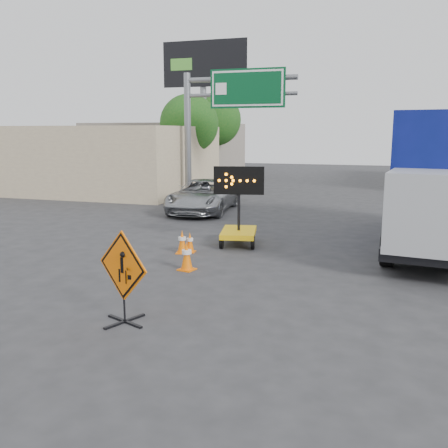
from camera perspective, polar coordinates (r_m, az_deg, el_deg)
The scene contains 14 objects.
ground at distance 9.53m, azimuth -7.98°, elevation -12.41°, with size 100.00×100.00×0.00m, color #2D2D30.
storefront_left_near at distance 33.17m, azimuth -15.02°, elevation 7.24°, with size 14.00×10.00×4.00m, color #C8B790.
storefront_left_far at distance 45.97m, azimuth -6.58°, elevation 8.60°, with size 12.00×10.00×4.40m, color gray.
highway_gantry at distance 27.18m, azimuth -0.08°, elevation 13.43°, with size 6.18×0.38×6.90m.
billboard at distance 36.09m, azimuth -2.24°, elevation 16.34°, with size 6.10×0.54×9.85m.
tree_left_near at distance 32.16m, azimuth -4.00°, elevation 11.34°, with size 3.71×3.71×6.03m.
tree_left_far at distance 40.02m, azimuth -1.04°, elevation 11.82°, with size 4.10×4.10×6.66m.
construction_sign at distance 9.88m, azimuth -11.45°, elevation -5.72°, with size 1.30×0.94×1.85m.
arrow_board at distance 16.46m, azimuth 1.69°, elevation -0.36°, with size 1.62×2.00×2.59m.
pickup_truck at distance 23.25m, azimuth -2.43°, elevation 3.23°, with size 2.49×5.39×1.50m, color #9D9FA4.
box_truck at distance 17.30m, azimuth 23.85°, elevation 3.78°, with size 3.72×9.26×4.27m.
cone_a at distance 13.51m, azimuth -4.28°, elevation -3.64°, with size 0.49×0.49×0.80m.
cone_b at distance 15.52m, azimuth -3.92°, elevation -2.09°, with size 0.35×0.35×0.63m.
cone_c at distance 15.40m, azimuth -4.80°, elevation -2.02°, with size 0.44×0.44×0.73m.
Camera 1 is at (3.88, -7.88, 3.70)m, focal length 40.00 mm.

